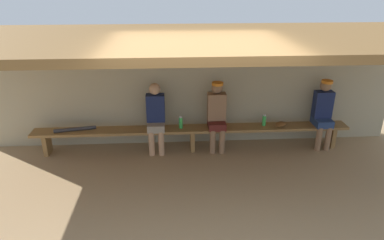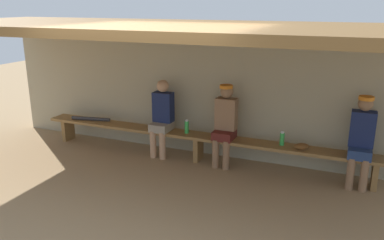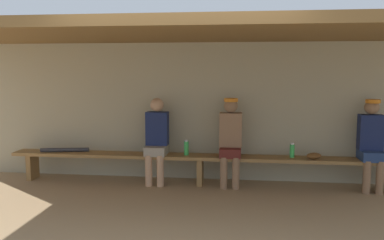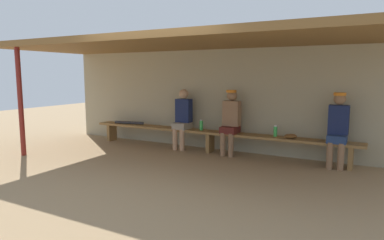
# 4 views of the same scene
# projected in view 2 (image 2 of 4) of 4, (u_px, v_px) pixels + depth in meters

# --- Properties ---
(ground_plane) EXTENTS (24.00, 24.00, 0.00)m
(ground_plane) POSITION_uv_depth(u_px,v_px,m) (157.00, 200.00, 5.40)
(ground_plane) COLOR #9E7F59
(back_wall) EXTENTS (8.00, 0.20, 2.20)m
(back_wall) POSITION_uv_depth(u_px,v_px,m) (208.00, 92.00, 6.86)
(back_wall) COLOR tan
(back_wall) RESTS_ON ground
(dugout_roof) EXTENTS (8.00, 2.80, 0.12)m
(dugout_roof) POSITION_uv_depth(u_px,v_px,m) (176.00, 28.00, 5.37)
(dugout_roof) COLOR brown
(dugout_roof) RESTS_ON back_wall
(bench) EXTENTS (6.00, 0.36, 0.46)m
(bench) POSITION_uv_depth(u_px,v_px,m) (198.00, 139.00, 6.66)
(bench) COLOR olive
(bench) RESTS_ON ground
(player_shirtless_tan) EXTENTS (0.34, 0.42, 1.34)m
(player_shirtless_tan) POSITION_uv_depth(u_px,v_px,m) (225.00, 121.00, 6.39)
(player_shirtless_tan) COLOR #591E19
(player_shirtless_tan) RESTS_ON ground
(player_in_white) EXTENTS (0.34, 0.42, 1.34)m
(player_in_white) POSITION_uv_depth(u_px,v_px,m) (361.00, 137.00, 5.64)
(player_in_white) COLOR navy
(player_in_white) RESTS_ON ground
(player_near_post) EXTENTS (0.34, 0.42, 1.34)m
(player_near_post) POSITION_uv_depth(u_px,v_px,m) (162.00, 115.00, 6.82)
(player_near_post) COLOR gray
(player_near_post) RESTS_ON ground
(water_bottle_green) EXTENTS (0.07, 0.07, 0.22)m
(water_bottle_green) POSITION_uv_depth(u_px,v_px,m) (282.00, 139.00, 6.13)
(water_bottle_green) COLOR green
(water_bottle_green) RESTS_ON bench
(water_bottle_blue) EXTENTS (0.07, 0.07, 0.23)m
(water_bottle_blue) POSITION_uv_depth(u_px,v_px,m) (187.00, 127.00, 6.70)
(water_bottle_blue) COLOR green
(water_bottle_blue) RESTS_ON bench
(baseball_glove_dark_brown) EXTENTS (0.29, 0.27, 0.09)m
(baseball_glove_dark_brown) POSITION_uv_depth(u_px,v_px,m) (302.00, 146.00, 5.97)
(baseball_glove_dark_brown) COLOR brown
(baseball_glove_dark_brown) RESTS_ON bench
(baseball_bat) EXTENTS (0.76, 0.21, 0.07)m
(baseball_bat) POSITION_uv_depth(u_px,v_px,m) (91.00, 119.00, 7.44)
(baseball_bat) COLOR #333338
(baseball_bat) RESTS_ON bench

